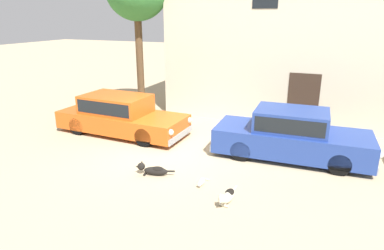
{
  "coord_description": "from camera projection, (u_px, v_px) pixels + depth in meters",
  "views": [
    {
      "loc": [
        4.65,
        -8.75,
        4.06
      ],
      "look_at": [
        0.97,
        0.2,
        0.9
      ],
      "focal_mm": 31.43,
      "sensor_mm": 36.0,
      "label": 1
    }
  ],
  "objects": [
    {
      "name": "stray_cat",
      "position": [
        201.0,
        182.0,
        8.45
      ],
      "size": [
        0.22,
        0.55,
        0.16
      ],
      "rotation": [
        0.0,
        0.0,
        4.79
      ],
      "color": "beige",
      "rests_on": "ground_plane"
    },
    {
      "name": "ground_plane",
      "position": [
        161.0,
        150.0,
        10.64
      ],
      "size": [
        80.0,
        80.0,
        0.0
      ],
      "primitive_type": "plane",
      "color": "tan"
    },
    {
      "name": "apartment_block",
      "position": [
        381.0,
        28.0,
        12.85
      ],
      "size": [
        16.03,
        5.09,
        7.18
      ],
      "color": "beige",
      "rests_on": "ground_plane"
    },
    {
      "name": "parked_sedan_second",
      "position": [
        291.0,
        134.0,
        9.9
      ],
      "size": [
        4.64,
        1.83,
        1.47
      ],
      "rotation": [
        0.0,
        0.0,
        0.03
      ],
      "color": "navy",
      "rests_on": "ground_plane"
    },
    {
      "name": "stray_dog_spotted",
      "position": [
        153.0,
        170.0,
        8.94
      ],
      "size": [
        1.07,
        0.36,
        0.36
      ],
      "rotation": [
        0.0,
        0.0,
        3.37
      ],
      "color": "black",
      "rests_on": "ground_plane"
    },
    {
      "name": "stray_dog_tan",
      "position": [
        228.0,
        196.0,
        7.62
      ],
      "size": [
        0.28,
        0.97,
        0.37
      ],
      "rotation": [
        0.0,
        0.0,
        4.59
      ],
      "color": "beige",
      "rests_on": "ground_plane"
    },
    {
      "name": "parked_sedan_nearest",
      "position": [
        120.0,
        114.0,
        12.01
      ],
      "size": [
        4.84,
        1.93,
        1.38
      ],
      "rotation": [
        0.0,
        0.0,
        -0.04
      ],
      "color": "#D15619",
      "rests_on": "ground_plane"
    }
  ]
}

